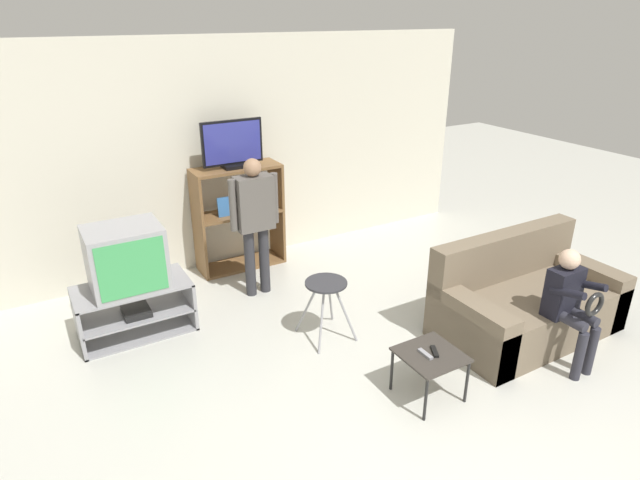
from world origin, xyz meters
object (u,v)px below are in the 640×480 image
object	(u,v)px
tv_stand	(135,310)
remote_control_white	(425,354)
snack_table	(430,359)
person_standing_adult	(255,215)
couch	(524,302)
person_seated_child	(570,300)
television_flat	(232,145)
remote_control_black	(435,351)
television_main	(126,258)
media_shelf	(239,217)
folding_stool	(326,291)

from	to	relation	value
tv_stand	remote_control_white	world-z (taller)	tv_stand
snack_table	person_standing_adult	size ratio (longest dim) A/B	0.31
couch	person_seated_child	bearing A→B (deg)	-103.99
snack_table	couch	world-z (taller)	couch
snack_table	person_seated_child	distance (m)	1.33
person_standing_adult	snack_table	bearing A→B (deg)	-78.20
television_flat	person_standing_adult	size ratio (longest dim) A/B	0.47
remote_control_black	person_standing_adult	xyz separation A→B (m)	(-0.50, 2.23, 0.49)
tv_stand	television_main	bearing A→B (deg)	-137.86
tv_stand	television_main	world-z (taller)	television_main
tv_stand	remote_control_black	xyz separation A→B (m)	(1.82, -2.10, 0.17)
remote_control_black	television_flat	bearing A→B (deg)	126.24
remote_control_black	snack_table	bearing A→B (deg)	-154.46
remote_control_black	person_seated_child	distance (m)	1.28
television_main	media_shelf	bearing A→B (deg)	31.21
television_main	person_standing_adult	world-z (taller)	person_standing_adult
television_flat	snack_table	world-z (taller)	television_flat
television_main	television_flat	xyz separation A→B (m)	(1.39, 0.84, 0.69)
tv_stand	person_seated_child	distance (m)	3.86
couch	television_flat	bearing A→B (deg)	124.50
remote_control_white	person_standing_adult	world-z (taller)	person_standing_adult
television_main	couch	xyz separation A→B (m)	(3.20, -1.79, -0.48)
television_flat	person_seated_child	world-z (taller)	television_flat
couch	person_seated_child	distance (m)	0.63
remote_control_black	remote_control_white	xyz separation A→B (m)	(-0.08, 0.01, 0.00)
television_main	couch	bearing A→B (deg)	-29.23
media_shelf	person_seated_child	size ratio (longest dim) A/B	1.17
person_standing_adult	person_seated_child	bearing A→B (deg)	-54.66
media_shelf	television_flat	world-z (taller)	television_flat
remote_control_black	person_standing_adult	distance (m)	2.34
tv_stand	snack_table	bearing A→B (deg)	-49.65
snack_table	couch	bearing A→B (deg)	11.88
media_shelf	snack_table	world-z (taller)	media_shelf
television_flat	couch	xyz separation A→B (m)	(1.81, -2.63, -1.17)
television_flat	person_seated_child	size ratio (longest dim) A/B	0.67
television_main	snack_table	bearing A→B (deg)	-49.39
television_main	media_shelf	world-z (taller)	media_shelf
snack_table	person_standing_adult	bearing A→B (deg)	101.80
folding_stool	remote_control_white	xyz separation A→B (m)	(0.21, -1.13, -0.07)
television_flat	person_seated_child	distance (m)	3.67
remote_control_white	person_standing_adult	xyz separation A→B (m)	(-0.42, 2.22, 0.49)
remote_control_white	couch	distance (m)	1.49
tv_stand	television_flat	xyz separation A→B (m)	(1.38, 0.83, 1.23)
snack_table	person_standing_adult	distance (m)	2.34
television_main	media_shelf	xyz separation A→B (m)	(1.42, 0.86, -0.16)
media_shelf	folding_stool	xyz separation A→B (m)	(0.10, -1.81, -0.14)
couch	person_standing_adult	distance (m)	2.76
tv_stand	television_main	xyz separation A→B (m)	(-0.01, -0.01, 0.54)
tv_stand	remote_control_black	size ratio (longest dim) A/B	7.16
folding_stool	person_seated_child	bearing A→B (deg)	-41.58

